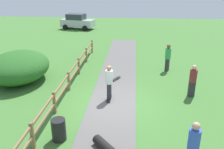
{
  "coord_description": "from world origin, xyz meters",
  "views": [
    {
      "loc": [
        1.0,
        -10.94,
        5.86
      ],
      "look_at": [
        -0.15,
        1.39,
        1.0
      ],
      "focal_mm": 38.58,
      "sensor_mm": 36.0,
      "label": 1
    }
  ],
  "objects_px": {
    "skater_riding": "(109,81)",
    "bystander_blue": "(193,144)",
    "bystander_maroon": "(193,79)",
    "parked_car_silver": "(77,21)",
    "bush_large": "(19,67)",
    "skateboard_loose": "(116,78)",
    "trash_bin": "(59,130)",
    "bystander_green": "(168,56)"
  },
  "relations": [
    {
      "from": "bystander_maroon",
      "to": "skateboard_loose",
      "type": "bearing_deg",
      "value": 155.46
    },
    {
      "from": "trash_bin",
      "to": "parked_car_silver",
      "type": "xyz_separation_m",
      "value": [
        -4.51,
        22.86,
        0.51
      ]
    },
    {
      "from": "skater_riding",
      "to": "bystander_green",
      "type": "distance_m",
      "value": 5.91
    },
    {
      "from": "bush_large",
      "to": "skateboard_loose",
      "type": "relative_size",
      "value": 5.41
    },
    {
      "from": "bystander_green",
      "to": "bystander_maroon",
      "type": "relative_size",
      "value": 1.06
    },
    {
      "from": "bush_large",
      "to": "parked_car_silver",
      "type": "relative_size",
      "value": 0.97
    },
    {
      "from": "bystander_blue",
      "to": "bystander_maroon",
      "type": "bearing_deg",
      "value": 78.11
    },
    {
      "from": "skater_riding",
      "to": "bush_large",
      "type": "bearing_deg",
      "value": 160.42
    },
    {
      "from": "bystander_green",
      "to": "parked_car_silver",
      "type": "distance_m",
      "value": 17.49
    },
    {
      "from": "bush_large",
      "to": "parked_car_silver",
      "type": "distance_m",
      "value": 17.27
    },
    {
      "from": "bystander_blue",
      "to": "parked_car_silver",
      "type": "relative_size",
      "value": 0.41
    },
    {
      "from": "skater_riding",
      "to": "bystander_blue",
      "type": "xyz_separation_m",
      "value": [
        3.18,
        -4.72,
        -0.07
      ]
    },
    {
      "from": "bush_large",
      "to": "skater_riding",
      "type": "height_order",
      "value": "skater_riding"
    },
    {
      "from": "bystander_maroon",
      "to": "parked_car_silver",
      "type": "distance_m",
      "value": 21.23
    },
    {
      "from": "trash_bin",
      "to": "parked_car_silver",
      "type": "relative_size",
      "value": 0.2
    },
    {
      "from": "bystander_blue",
      "to": "bystander_green",
      "type": "distance_m",
      "value": 9.47
    },
    {
      "from": "bystander_blue",
      "to": "bystander_maroon",
      "type": "relative_size",
      "value": 1.02
    },
    {
      "from": "bystander_blue",
      "to": "skater_riding",
      "type": "bearing_deg",
      "value": 124.0
    },
    {
      "from": "bystander_maroon",
      "to": "parked_car_silver",
      "type": "relative_size",
      "value": 0.4
    },
    {
      "from": "bush_large",
      "to": "skater_riding",
      "type": "relative_size",
      "value": 2.29
    },
    {
      "from": "bystander_blue",
      "to": "parked_car_silver",
      "type": "bearing_deg",
      "value": 111.15
    },
    {
      "from": "trash_bin",
      "to": "bystander_green",
      "type": "distance_m",
      "value": 9.75
    },
    {
      "from": "bystander_green",
      "to": "parked_car_silver",
      "type": "height_order",
      "value": "parked_car_silver"
    },
    {
      "from": "bush_large",
      "to": "parked_car_silver",
      "type": "bearing_deg",
      "value": 91.05
    },
    {
      "from": "trash_bin",
      "to": "skateboard_loose",
      "type": "xyz_separation_m",
      "value": [
        1.76,
        6.31,
        -0.36
      ]
    },
    {
      "from": "bystander_blue",
      "to": "parked_car_silver",
      "type": "height_order",
      "value": "parked_car_silver"
    },
    {
      "from": "bystander_blue",
      "to": "skateboard_loose",
      "type": "bearing_deg",
      "value": 111.96
    },
    {
      "from": "skater_riding",
      "to": "parked_car_silver",
      "type": "xyz_separation_m",
      "value": [
        -6.12,
        19.33,
        -0.12
      ]
    },
    {
      "from": "skateboard_loose",
      "to": "bystander_blue",
      "type": "bearing_deg",
      "value": -68.04
    },
    {
      "from": "bystander_blue",
      "to": "bystander_maroon",
      "type": "height_order",
      "value": "bystander_blue"
    },
    {
      "from": "skateboard_loose",
      "to": "bystander_green",
      "type": "distance_m",
      "value": 4.01
    },
    {
      "from": "skater_riding",
      "to": "trash_bin",
      "type": "bearing_deg",
      "value": -114.45
    },
    {
      "from": "bush_large",
      "to": "bystander_blue",
      "type": "xyz_separation_m",
      "value": [
        8.99,
        -6.79,
        0.09
      ]
    },
    {
      "from": "skateboard_loose",
      "to": "bystander_blue",
      "type": "xyz_separation_m",
      "value": [
        3.03,
        -7.5,
        0.92
      ]
    },
    {
      "from": "trash_bin",
      "to": "skateboard_loose",
      "type": "relative_size",
      "value": 1.13
    },
    {
      "from": "trash_bin",
      "to": "bystander_green",
      "type": "xyz_separation_m",
      "value": [
        5.13,
        8.27,
        0.6
      ]
    },
    {
      "from": "bystander_blue",
      "to": "trash_bin",
      "type": "bearing_deg",
      "value": 166.07
    },
    {
      "from": "bystander_blue",
      "to": "bystander_green",
      "type": "xyz_separation_m",
      "value": [
        0.34,
        9.46,
        0.04
      ]
    },
    {
      "from": "bystander_maroon",
      "to": "parked_car_silver",
      "type": "xyz_separation_m",
      "value": [
        -10.48,
        18.47,
        -0.03
      ]
    },
    {
      "from": "skater_riding",
      "to": "bystander_maroon",
      "type": "relative_size",
      "value": 1.06
    },
    {
      "from": "bystander_blue",
      "to": "bystander_maroon",
      "type": "xyz_separation_m",
      "value": [
        1.18,
        5.58,
        -0.02
      ]
    },
    {
      "from": "trash_bin",
      "to": "skater_riding",
      "type": "bearing_deg",
      "value": 65.55
    }
  ]
}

